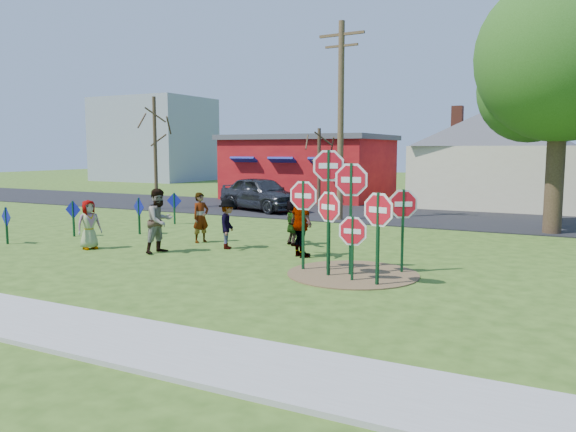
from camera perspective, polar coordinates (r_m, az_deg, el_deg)
name	(u,v)px	position (r m, az deg, el deg)	size (l,w,h in m)	color
ground	(221,252)	(16.72, -6.77, -3.69)	(120.00, 120.00, 0.00)	#315017
sidewalk	(0,314)	(11.62, -27.24, -8.86)	(22.00, 1.80, 0.08)	#9E9E99
road	(357,213)	(26.93, 7.00, 0.31)	(120.00, 7.50, 0.04)	black
dirt_patch	(353,274)	(13.81, 6.60, -5.85)	(3.20, 3.20, 0.03)	brown
red_building	(310,167)	(34.89, 2.23, 5.02)	(9.40, 7.69, 3.90)	maroon
cream_house	(498,151)	(31.85, 20.60, 6.16)	(9.40, 9.40, 6.50)	beige
distant_building	(154,140)	(57.35, -13.41, 7.55)	(10.00, 8.00, 8.00)	#8C939E
stop_sign_a	(329,215)	(13.31, 4.17, 0.15)	(0.94, 0.40, 2.17)	#103C1E
stop_sign_b	(328,178)	(13.89, 4.12, 3.82)	(1.02, 0.34, 3.16)	#103C1E
stop_sign_c	(351,193)	(13.40, 6.43, 2.37)	(1.07, 0.20, 2.85)	#103C1E
stop_sign_d	(403,210)	(13.91, 11.61, 0.57)	(0.85, 0.53, 2.20)	#103C1E
stop_sign_e	(353,235)	(12.91, 6.58, -1.97)	(0.92, 0.06, 1.63)	#103C1E
stop_sign_f	(378,216)	(12.50, 9.16, -0.03)	(1.01, 0.30, 2.23)	#103C1E
stop_sign_g	(303,205)	(13.95, 1.56, 1.16)	(1.01, 0.07, 2.39)	#103C1E
blue_diamond_a	(6,221)	(20.10, -26.70, -0.48)	(0.63, 0.17, 1.20)	#103C1E
blue_diamond_b	(73,214)	(20.91, -20.98, 0.16)	(0.63, 0.11, 1.26)	#103C1E
blue_diamond_c	(139,212)	(20.74, -14.90, 0.44)	(0.65, 0.23, 1.32)	#103C1E
blue_diamond_d	(174,205)	(23.27, -11.48, 1.14)	(0.67, 0.11, 1.29)	#103C1E
person_a	(89,225)	(18.10, -19.56, -0.83)	(0.73, 0.48, 1.50)	#4A659B
person_b	(201,218)	(18.48, -8.85, -0.16)	(0.60, 0.39, 1.64)	#256A65
person_c	(160,221)	(16.85, -12.92, -0.48)	(0.92, 0.72, 1.89)	brown
person_d	(228,224)	(17.20, -6.12, -0.83)	(0.98, 0.56, 1.52)	#2E2F34
person_e	(301,223)	(15.74, 1.37, -0.76)	(1.13, 0.47, 1.92)	#5D3163
person_f	(293,222)	(17.76, 0.53, -0.62)	(1.37, 0.44, 1.48)	#1F5433
suv	(261,194)	(27.67, -2.73, 2.30)	(1.96, 4.88, 1.66)	#2B2B30
utility_pole	(341,117)	(24.07, 5.38, 9.96)	(2.04, 0.26, 8.31)	#4C3823
leafy_tree	(565,66)	(22.33, 26.36, 13.47)	(6.45, 5.88, 9.16)	#382819
bare_tree_west	(155,137)	(29.07, -13.37, 7.82)	(1.80, 1.80, 5.64)	#382819
bare_tree_east	(319,156)	(29.85, 3.18, 6.10)	(1.80, 1.80, 4.14)	#382819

